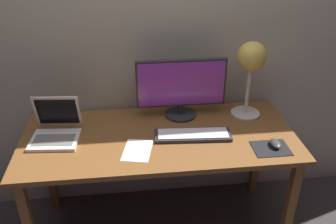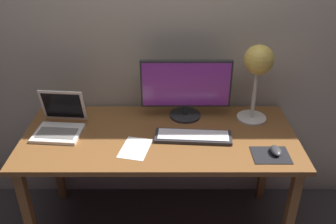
{
  "view_description": "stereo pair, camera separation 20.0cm",
  "coord_description": "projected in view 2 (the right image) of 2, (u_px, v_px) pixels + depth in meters",
  "views": [
    {
      "loc": [
        -0.15,
        -1.79,
        1.9
      ],
      "look_at": [
        0.05,
        -0.05,
        0.92
      ],
      "focal_mm": 38.93,
      "sensor_mm": 36.0,
      "label": 1
    },
    {
      "loc": [
        0.05,
        -1.8,
        1.9
      ],
      "look_at": [
        0.05,
        -0.05,
        0.92
      ],
      "focal_mm": 38.93,
      "sensor_mm": 36.0,
      "label": 2
    }
  ],
  "objects": [
    {
      "name": "laptop",
      "position": [
        61.0,
        120.0,
        2.16
      ],
      "size": [
        0.29,
        0.29,
        0.23
      ],
      "color": "silver",
      "rests_on": "desk"
    },
    {
      "name": "back_wall",
      "position": [
        160.0,
        21.0,
        2.21
      ],
      "size": [
        4.8,
        0.06,
        2.6
      ],
      "primitive_type": "cube",
      "color": "#B2A893",
      "rests_on": "ground"
    },
    {
      "name": "mousepad",
      "position": [
        271.0,
        155.0,
        1.95
      ],
      "size": [
        0.2,
        0.16,
        0.0
      ],
      "primitive_type": "cube",
      "color": "black",
      "rests_on": "desk"
    },
    {
      "name": "desk_lamp",
      "position": [
        258.0,
        66.0,
        2.12
      ],
      "size": [
        0.18,
        0.18,
        0.48
      ],
      "color": "beige",
      "rests_on": "desk"
    },
    {
      "name": "monitor",
      "position": [
        186.0,
        87.0,
        2.23
      ],
      "size": [
        0.55,
        0.2,
        0.38
      ],
      "color": "#28282B",
      "rests_on": "desk"
    },
    {
      "name": "keyboard_main",
      "position": [
        193.0,
        136.0,
        2.1
      ],
      "size": [
        0.45,
        0.17,
        0.03
      ],
      "color": "#28282B",
      "rests_on": "desk"
    },
    {
      "name": "paper_sheet_near_mouse",
      "position": [
        136.0,
        148.0,
        2.01
      ],
      "size": [
        0.19,
        0.24,
        0.0
      ],
      "primitive_type": "cube",
      "rotation": [
        0.0,
        0.0,
        -0.22
      ],
      "color": "white",
      "rests_on": "desk"
    },
    {
      "name": "desk",
      "position": [
        160.0,
        146.0,
        2.17
      ],
      "size": [
        1.6,
        0.7,
        0.74
      ],
      "color": "brown",
      "rests_on": "ground"
    },
    {
      "name": "mouse",
      "position": [
        276.0,
        151.0,
        1.96
      ],
      "size": [
        0.06,
        0.1,
        0.03
      ],
      "primitive_type": "ellipsoid",
      "color": "#38383A",
      "rests_on": "mousepad"
    }
  ]
}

